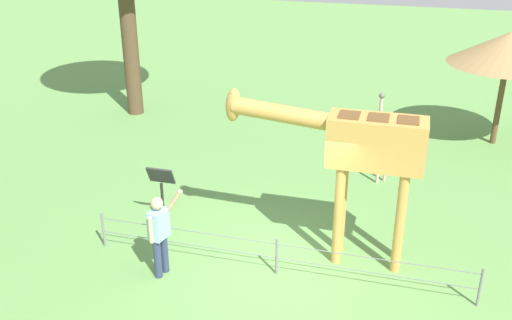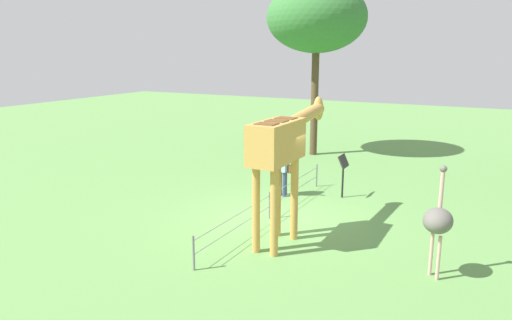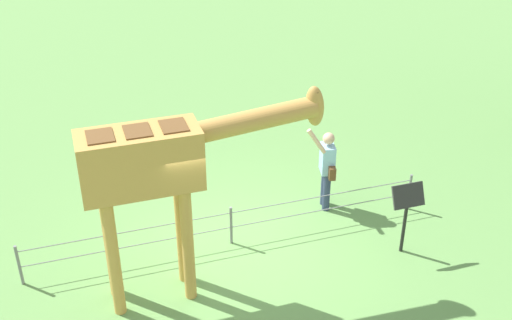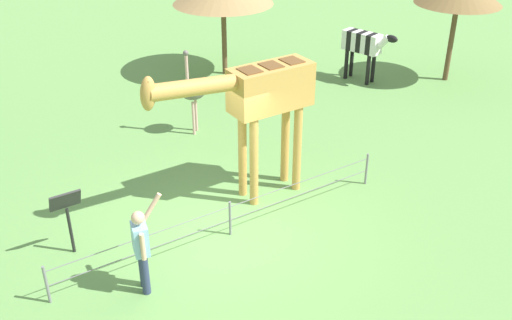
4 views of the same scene
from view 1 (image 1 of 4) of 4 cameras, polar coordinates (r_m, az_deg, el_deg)
name	(u,v)px [view 1 (image 1 of 4)]	position (r m, az deg, el deg)	size (l,w,h in m)	color
ground_plane	(278,269)	(11.09, 2.19, -10.58)	(60.00, 60.00, 0.00)	#60934C
giraffe	(359,149)	(10.50, 10.03, 1.03)	(3.63, 0.71, 3.21)	#C69347
visitor	(160,231)	(10.62, -9.36, -6.87)	(0.63, 0.59, 1.76)	navy
ostrich	(384,137)	(14.10, 12.41, 2.22)	(0.70, 0.56, 2.25)	#CC9E93
shade_hut_near	(509,48)	(17.01, 23.45, 9.95)	(3.11, 3.11, 3.14)	brown
info_sign	(161,183)	(12.20, -9.22, -2.27)	(0.56, 0.21, 1.32)	black
wire_fence	(277,255)	(10.75, 2.04, -9.23)	(7.05, 0.05, 0.75)	slate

